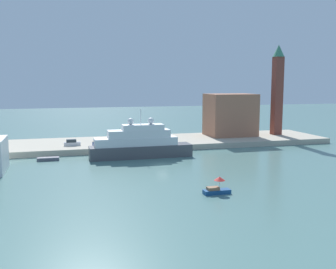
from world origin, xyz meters
TOP-DOWN VIEW (x-y plane):
  - ground at (0.00, 0.00)m, footprint 400.00×400.00m
  - quay_dock at (0.00, 27.04)m, footprint 110.00×22.08m
  - large_yacht at (-3.21, 9.54)m, footprint 24.32×4.90m
  - small_motorboat at (2.76, -24.01)m, footprint 4.41×1.78m
  - work_barge at (-24.20, 11.40)m, footprint 4.90×1.74m
  - harbor_building at (29.28, 29.80)m, footprint 14.24×10.79m
  - bell_tower at (44.16, 28.01)m, footprint 3.54×3.54m
  - parked_car at (-18.49, 22.54)m, footprint 4.19×1.62m
  - person_figure at (-13.47, 17.74)m, footprint 0.36×0.36m
  - mooring_bollard at (-1.18, 17.63)m, footprint 0.44×0.44m

SIDE VIEW (x-z plane):
  - ground at x=0.00m, z-range 0.00..0.00m
  - work_barge at x=-24.20m, z-range 0.00..0.74m
  - quay_dock at x=0.00m, z-range 0.00..1.50m
  - small_motorboat at x=2.76m, z-range -0.43..2.38m
  - mooring_bollard at x=-1.18m, z-range 1.50..2.11m
  - parked_car at x=-18.49m, z-range 1.38..2.96m
  - person_figure at x=-13.47m, z-range 1.43..3.07m
  - large_yacht at x=-3.21m, z-range -2.56..9.01m
  - harbor_building at x=29.28m, z-range 1.50..14.28m
  - bell_tower at x=44.16m, z-range 2.51..30.25m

